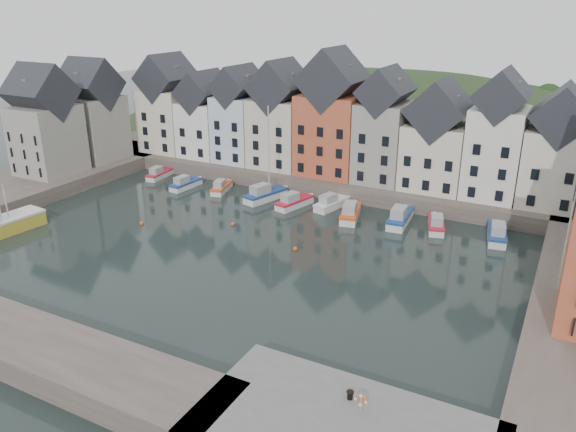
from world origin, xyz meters
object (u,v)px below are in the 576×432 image
Objects in this scene: boat_a at (159,174)px; life_ring_post at (361,400)px; mooring_bollard at (350,395)px; boat_d at (265,194)px.

life_ring_post reaches higher than boat_a.
boat_a is at bearing 141.53° from life_ring_post.
mooring_bollard reaches higher than boat_a.
boat_a is 0.42× the size of boat_d.
boat_d is at bearing 127.42° from life_ring_post.
boat_d is (19.58, -1.44, 0.23)m from boat_a.
boat_a is 19.64m from boat_d.
boat_d reaches higher than boat_a.
life_ring_post is at bearing -44.44° from boat_a.
life_ring_post is (27.56, -36.02, 2.02)m from boat_d.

